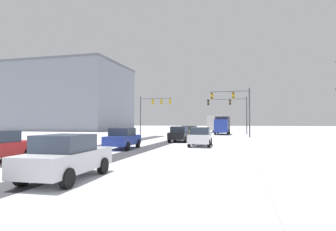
{
  "coord_description": "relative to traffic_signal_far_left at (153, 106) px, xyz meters",
  "views": [
    {
      "loc": [
        7.46,
        -6.82,
        2.06
      ],
      "look_at": [
        0.0,
        22.51,
        2.8
      ],
      "focal_mm": 29.57,
      "sensor_mm": 36.0,
      "label": 1
    }
  ],
  "objects": [
    {
      "name": "wheel_track_left_lane",
      "position": [
        7.51,
        -22.07,
        -4.77
      ],
      "size": [
        0.74,
        35.37,
        0.01
      ],
      "primitive_type": "cube",
      "color": "#38383D",
      "rests_on": "ground"
    },
    {
      "name": "sidewalk_kerb_right",
      "position": [
        16.92,
        -23.68,
        -4.72
      ],
      "size": [
        4.0,
        35.37,
        0.12
      ],
      "primitive_type": "cube",
      "color": "white",
      "rests_on": "ground"
    },
    {
      "name": "bus_oncoming",
      "position": [
        9.71,
        14.17,
        -2.79
      ],
      "size": [
        3.02,
        11.1,
        3.38
      ],
      "color": "silver",
      "rests_on": "ground"
    },
    {
      "name": "car_black_second",
      "position": [
        8.09,
        -16.44,
        -3.96
      ],
      "size": [
        1.88,
        4.12,
        1.62
      ],
      "color": "black",
      "rests_on": "ground"
    },
    {
      "name": "wheel_track_center",
      "position": [
        6.67,
        -22.07,
        -4.77
      ],
      "size": [
        0.92,
        35.37,
        0.01
      ],
      "primitive_type": "cube",
      "color": "#38383D",
      "rests_on": "ground"
    },
    {
      "name": "traffic_signal_far_right",
      "position": [
        13.07,
        4.15,
        -0.09
      ],
      "size": [
        7.02,
        0.63,
        6.5
      ],
      "color": "#47474C",
      "rests_on": "ground"
    },
    {
      "name": "car_yellow_cab_lead",
      "position": [
        8.24,
        -11.3,
        -3.96
      ],
      "size": [
        1.94,
        4.16,
        1.62
      ],
      "color": "yellow",
      "rests_on": "ground"
    },
    {
      "name": "box_truck_delivery",
      "position": [
        11.49,
        2.96,
        -3.14
      ],
      "size": [
        2.41,
        7.44,
        3.02
      ],
      "color": "#233899",
      "rests_on": "ground"
    },
    {
      "name": "wheel_track_right_lane",
      "position": [
        2.15,
        -22.07,
        -4.77
      ],
      "size": [
        0.91,
        35.37,
        0.01
      ],
      "primitive_type": "cube",
      "color": "#38383D",
      "rests_on": "ground"
    },
    {
      "name": "car_blue_fourth",
      "position": [
        5.4,
        -25.0,
        -3.96
      ],
      "size": [
        2.0,
        4.18,
        1.62
      ],
      "color": "#233899",
      "rests_on": "ground"
    },
    {
      "name": "office_building_far_left_block",
      "position": [
        -28.93,
        17.58,
        3.52
      ],
      "size": [
        29.68,
        21.14,
        16.58
      ],
      "color": "gray",
      "rests_on": "ground"
    },
    {
      "name": "traffic_signal_near_right",
      "position": [
        13.78,
        -8.04,
        -0.17
      ],
      "size": [
        5.13,
        0.46,
        6.5
      ],
      "color": "#47474C",
      "rests_on": "ground"
    },
    {
      "name": "car_white_third",
      "position": [
        10.93,
        -21.21,
        -3.96
      ],
      "size": [
        1.95,
        4.16,
        1.62
      ],
      "color": "silver",
      "rests_on": "ground"
    },
    {
      "name": "traffic_signal_far_left",
      "position": [
        0.0,
        0.0,
        0.0
      ],
      "size": [
        5.66,
        0.43,
        6.5
      ],
      "color": "#47474C",
      "rests_on": "ground"
    },
    {
      "name": "wheel_track_oncoming",
      "position": [
        3.2,
        -22.07,
        -4.77
      ],
      "size": [
        1.01,
        35.37,
        0.01
      ],
      "primitive_type": "cube",
      "color": "#38383D",
      "rests_on": "ground"
    },
    {
      "name": "car_silver_sixth",
      "position": [
        8.09,
        -36.18,
        -3.96
      ],
      "size": [
        1.96,
        4.17,
        1.62
      ],
      "color": "#B7BABF",
      "rests_on": "ground"
    }
  ]
}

